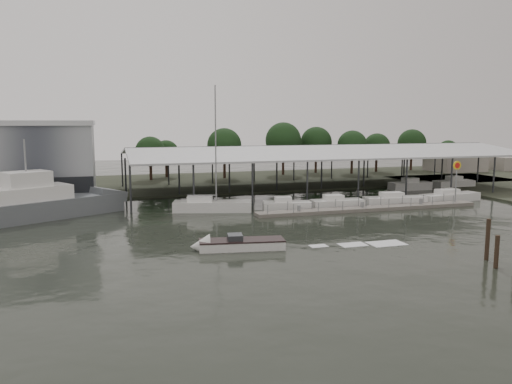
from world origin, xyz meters
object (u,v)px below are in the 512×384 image
object	(u,v)px
speedboat_underway	(234,245)
white_sailboat	(211,206)
shell_fuel_sign	(457,174)
grey_trawler	(40,204)

from	to	relation	value
speedboat_underway	white_sailboat	bearing A→B (deg)	-87.33
white_sailboat	speedboat_underway	bearing A→B (deg)	-80.47
shell_fuel_sign	white_sailboat	bearing A→B (deg)	170.82
white_sailboat	speedboat_underway	xyz separation A→B (m)	(-1.91, -17.80, -0.27)
speedboat_underway	grey_trawler	bearing A→B (deg)	-39.87
shell_fuel_sign	grey_trawler	xyz separation A→B (m)	(-48.56, 5.95, -2.35)
speedboat_underway	shell_fuel_sign	bearing A→B (deg)	-149.13
grey_trawler	white_sailboat	distance (m)	18.59
grey_trawler	white_sailboat	xyz separation A→B (m)	(18.53, -1.10, -0.91)
shell_fuel_sign	speedboat_underway	xyz separation A→B (m)	(-31.94, -12.94, -3.53)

